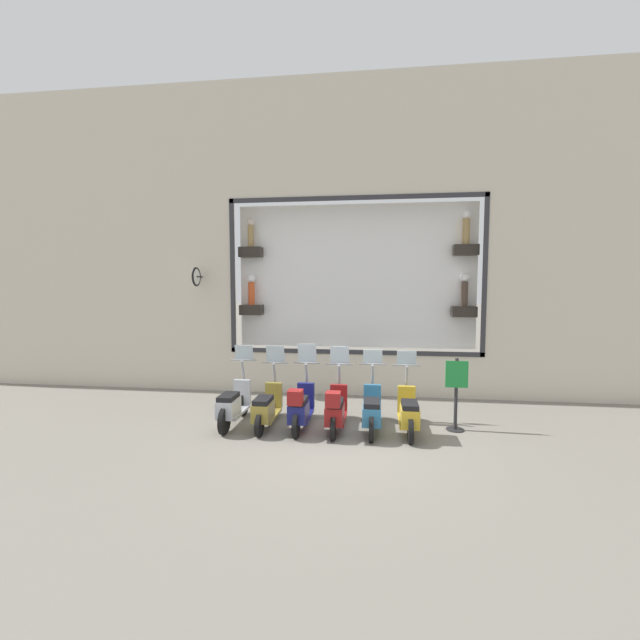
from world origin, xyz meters
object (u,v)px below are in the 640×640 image
(scooter_navy_3, at_px, (300,407))
(shop_sign_post, at_px, (456,392))
(scooter_yellow_0, at_px, (409,413))
(scooter_teal_1, at_px, (372,411))
(scooter_olive_4, at_px, (267,408))
(scooter_silver_5, at_px, (233,405))
(scooter_red_2, at_px, (336,409))

(scooter_navy_3, bearing_deg, shop_sign_post, -83.15)
(scooter_yellow_0, bearing_deg, shop_sign_post, -71.70)
(scooter_yellow_0, height_order, scooter_teal_1, scooter_teal_1)
(scooter_teal_1, relative_size, scooter_olive_4, 1.01)
(scooter_yellow_0, relative_size, scooter_silver_5, 0.99)
(scooter_olive_4, bearing_deg, scooter_teal_1, -89.93)
(scooter_red_2, xyz_separation_m, shop_sign_post, (0.39, -2.44, 0.34))
(scooter_silver_5, height_order, shop_sign_post, scooter_silver_5)
(scooter_yellow_0, relative_size, scooter_olive_4, 1.00)
(scooter_olive_4, distance_m, shop_sign_post, 3.94)
(scooter_yellow_0, distance_m, scooter_red_2, 1.47)
(scooter_navy_3, bearing_deg, scooter_silver_5, 87.44)
(scooter_yellow_0, height_order, scooter_red_2, scooter_red_2)
(scooter_olive_4, height_order, scooter_silver_5, scooter_olive_4)
(scooter_teal_1, xyz_separation_m, scooter_navy_3, (-0.06, 1.47, 0.04))
(scooter_teal_1, height_order, scooter_olive_4, scooter_olive_4)
(scooter_red_2, bearing_deg, scooter_olive_4, 87.51)
(scooter_teal_1, bearing_deg, scooter_yellow_0, -90.15)
(scooter_navy_3, relative_size, shop_sign_post, 1.20)
(scooter_teal_1, relative_size, scooter_silver_5, 1.00)
(scooter_teal_1, xyz_separation_m, shop_sign_post, (0.32, -1.71, 0.37))
(scooter_olive_4, bearing_deg, scooter_silver_5, 89.44)
(scooter_red_2, xyz_separation_m, scooter_navy_3, (0.01, 0.73, 0.01))
(scooter_teal_1, xyz_separation_m, scooter_olive_4, (-0.00, 2.20, -0.01))
(scooter_navy_3, distance_m, scooter_silver_5, 1.47)
(shop_sign_post, bearing_deg, scooter_olive_4, 94.73)
(scooter_red_2, xyz_separation_m, scooter_silver_5, (0.07, 2.20, -0.02))
(scooter_silver_5, xyz_separation_m, shop_sign_post, (0.32, -4.64, 0.35))
(scooter_olive_4, xyz_separation_m, scooter_silver_5, (0.01, 0.73, 0.03))
(scooter_yellow_0, bearing_deg, scooter_teal_1, 89.85)
(scooter_red_2, relative_size, scooter_navy_3, 1.00)
(scooter_olive_4, distance_m, scooter_silver_5, 0.73)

